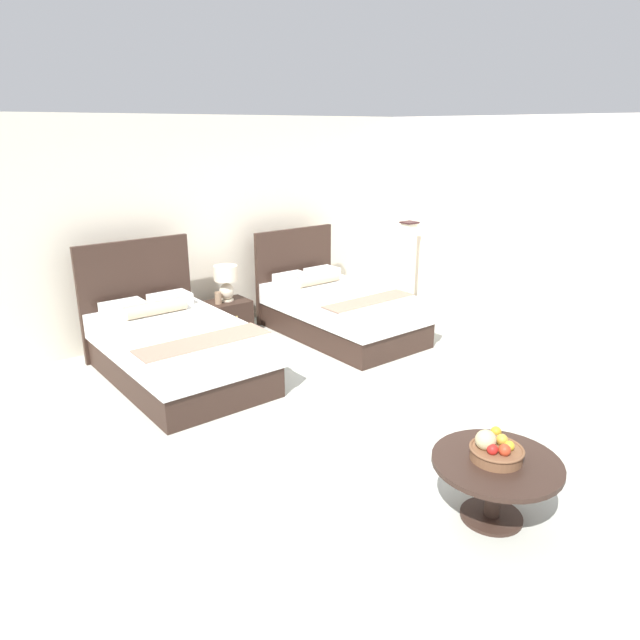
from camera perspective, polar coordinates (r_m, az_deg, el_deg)
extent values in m
cube|color=#B3B6AA|center=(5.85, 4.09, -8.29)|extent=(10.32, 9.77, 0.02)
cube|color=silver|center=(7.89, -11.00, 9.01)|extent=(10.32, 0.12, 2.75)
cube|color=silver|center=(8.20, 20.32, 8.55)|extent=(0.12, 5.37, 2.75)
cube|color=#32221A|center=(6.48, -13.41, -4.35)|extent=(1.28, 2.08, 0.33)
cube|color=white|center=(6.37, -13.61, -1.84)|extent=(1.33, 2.13, 0.28)
cube|color=#32221A|center=(7.25, -17.36, 2.10)|extent=(1.35, 0.07, 1.37)
cube|color=white|center=(6.90, -18.61, 1.09)|extent=(0.46, 0.30, 0.14)
cube|color=white|center=(7.09, -14.39, 1.94)|extent=(0.46, 0.30, 0.14)
cylinder|color=#C4AE8F|center=(6.77, -15.69, 1.11)|extent=(0.70, 0.15, 0.15)
cube|color=#A27C67|center=(5.83, -11.29, -2.05)|extent=(1.33, 0.40, 0.01)
cube|color=#32221A|center=(7.62, 2.25, -0.41)|extent=(1.21, 2.07, 0.32)
cube|color=white|center=(7.53, 2.28, 1.70)|extent=(1.25, 2.11, 0.27)
cube|color=#32221A|center=(8.29, -2.49, 4.55)|extent=(1.27, 0.07, 1.27)
cube|color=white|center=(7.91, -2.79, 4.02)|extent=(0.43, 0.30, 0.14)
cube|color=white|center=(8.21, 0.19, 4.59)|extent=(0.43, 0.30, 0.14)
cylinder|color=#C4AE8F|center=(7.87, -0.22, 4.02)|extent=(0.66, 0.15, 0.15)
cube|color=#A27C67|center=(7.15, 4.80, 1.90)|extent=(1.25, 0.33, 0.01)
cube|color=#32221A|center=(7.74, -8.88, 0.22)|extent=(0.52, 0.40, 0.46)
sphere|color=tan|center=(7.54, -8.11, 0.32)|extent=(0.02, 0.02, 0.02)
cylinder|color=beige|center=(7.69, -9.04, 1.95)|extent=(0.17, 0.17, 0.02)
ellipsoid|color=beige|center=(7.66, -9.09, 2.78)|extent=(0.19, 0.19, 0.21)
cylinder|color=#99844C|center=(7.62, -9.13, 3.70)|extent=(0.02, 0.02, 0.04)
cylinder|color=beige|center=(7.60, -9.18, 4.54)|extent=(0.30, 0.30, 0.19)
cylinder|color=#96775C|center=(7.55, -9.88, 2.09)|extent=(0.09, 0.09, 0.14)
torus|color=#96775C|center=(7.53, -9.91, 2.65)|extent=(0.09, 0.09, 0.01)
cylinder|color=#32221A|center=(4.48, 16.32, -17.84)|extent=(0.43, 0.43, 0.02)
cylinder|color=#32221A|center=(4.37, 16.56, -15.73)|extent=(0.11, 0.11, 0.42)
cylinder|color=#32221A|center=(4.25, 16.84, -13.17)|extent=(0.88, 0.88, 0.04)
cylinder|color=brown|center=(4.24, 16.78, -12.39)|extent=(0.35, 0.35, 0.08)
torus|color=brown|center=(4.22, 16.83, -11.92)|extent=(0.37, 0.37, 0.02)
sphere|color=red|center=(4.14, 16.43, -11.99)|extent=(0.07, 0.07, 0.07)
sphere|color=#BF3A20|center=(4.15, 17.53, -11.97)|extent=(0.08, 0.08, 0.08)
sphere|color=gold|center=(4.21, 17.94, -11.58)|extent=(0.07, 0.07, 0.07)
sphere|color=gold|center=(4.26, 17.30, -11.07)|extent=(0.08, 0.08, 0.08)
sphere|color=orange|center=(4.25, 16.24, -11.06)|extent=(0.08, 0.08, 0.08)
sphere|color=#C3B683|center=(4.18, 15.83, -11.17)|extent=(0.14, 0.14, 0.14)
sphere|color=gold|center=(4.51, 16.75, -10.37)|extent=(0.08, 0.08, 0.08)
cube|color=#381E1F|center=(9.36, 8.34, 2.05)|extent=(0.22, 0.22, 0.03)
cube|color=beige|center=(9.21, 8.52, 5.67)|extent=(0.18, 0.18, 1.18)
cube|color=#381E1F|center=(9.10, 8.70, 9.37)|extent=(0.22, 0.22, 0.02)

